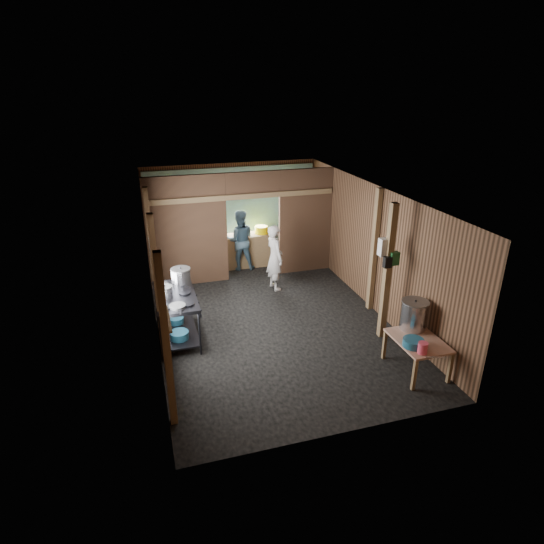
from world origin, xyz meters
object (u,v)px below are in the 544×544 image
object	(u,v)px
gas_range	(177,317)
yellow_tub	(261,230)
stove_pot_large	(181,278)
cook	(275,258)
prep_table	(416,355)
stock_pot	(414,315)
pink_bucket	(423,348)

from	to	relation	value
gas_range	yellow_tub	xyz separation A→B (m)	(2.53, 3.23, 0.49)
stove_pot_large	cook	size ratio (longest dim) A/B	0.24
prep_table	stock_pot	size ratio (longest dim) A/B	1.87
prep_table	stove_pot_large	distance (m)	4.44
prep_table	pink_bucket	world-z (taller)	pink_bucket
gas_range	yellow_tub	size ratio (longest dim) A/B	4.47
stock_pot	pink_bucket	size ratio (longest dim) A/B	2.90
yellow_tub	cook	size ratio (longest dim) A/B	0.22
stove_pot_large	gas_range	bearing A→B (deg)	-114.50
gas_range	pink_bucket	bearing A→B (deg)	-35.87
gas_range	yellow_tub	distance (m)	4.13
stock_pot	yellow_tub	distance (m)	5.22
stock_pot	yellow_tub	size ratio (longest dim) A/B	1.56
cook	stove_pot_large	bearing A→B (deg)	109.54
stove_pot_large	yellow_tub	distance (m)	3.71
stock_pot	cook	distance (m)	3.75
gas_range	cook	bearing A→B (deg)	34.22
yellow_tub	cook	distance (m)	1.60
gas_range	cook	distance (m)	2.93
gas_range	prep_table	world-z (taller)	gas_range
yellow_tub	prep_table	bearing A→B (deg)	-77.74
gas_range	prep_table	xyz separation A→B (m)	(3.71, -2.19, -0.16)
gas_range	prep_table	size ratio (longest dim) A/B	1.53
stove_pot_large	cook	xyz separation A→B (m)	(2.24, 1.27, -0.30)
stock_pot	cook	bearing A→B (deg)	112.16
prep_table	yellow_tub	distance (m)	5.59
stove_pot_large	yellow_tub	world-z (taller)	stove_pot_large
gas_range	stove_pot_large	bearing A→B (deg)	65.50
stove_pot_large	prep_table	bearing A→B (deg)	-35.93
gas_range	stock_pot	xyz separation A→B (m)	(3.83, -1.83, 0.38)
gas_range	stove_pot_large	distance (m)	0.74
prep_table	yellow_tub	world-z (taller)	yellow_tub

